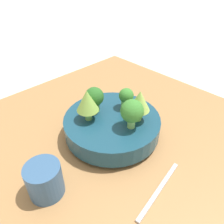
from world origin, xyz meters
The scene contains 10 objects.
ground_plane centered at (0.00, 0.00, 0.00)m, with size 6.00×6.00×0.00m, color beige.
table centered at (0.00, 0.00, 0.02)m, with size 0.88×0.89×0.03m.
bowl centered at (-0.01, 0.01, 0.07)m, with size 0.28×0.28×0.07m.
romanesco_piece_far centered at (-0.06, 0.05, 0.16)m, with size 0.06×0.06×0.09m.
broccoli_floret_front centered at (0.00, -0.06, 0.15)m, with size 0.06×0.06×0.08m.
broccoli_floret_right centered at (0.06, 0.01, 0.13)m, with size 0.04×0.04×0.06m.
romanesco_piece_near centered at (0.04, -0.05, 0.16)m, with size 0.06×0.06×0.09m.
broccoli_floret_back centered at (-0.02, 0.07, 0.14)m, with size 0.06×0.06×0.08m.
cup centered at (-0.25, -0.03, 0.07)m, with size 0.08×0.08×0.08m.
fork centered at (-0.07, -0.21, 0.03)m, with size 0.19×0.04×0.01m.
Camera 1 is at (-0.35, -0.35, 0.48)m, focal length 35.00 mm.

